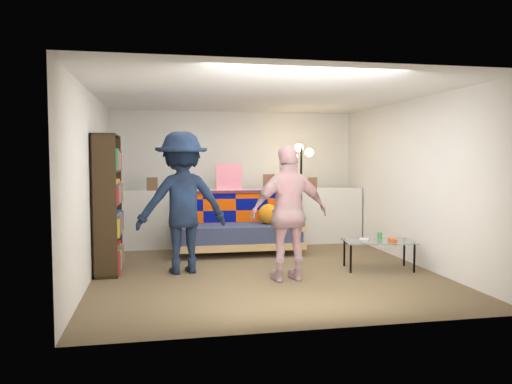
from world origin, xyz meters
The scene contains 10 objects.
ground centered at (0.00, 0.00, 0.00)m, with size 5.00×5.00×0.00m, color brown.
room_shell centered at (0.00, 0.47, 1.67)m, with size 4.60×5.05×2.45m.
half_wall_ledge centered at (0.00, 1.80, 0.50)m, with size 4.45×0.15×1.00m, color silver.
ledge_decor centered at (-0.23, 1.78, 1.18)m, with size 2.97×0.02×0.45m.
futon_sofa centered at (-0.12, 1.26, 0.41)m, with size 2.07×1.03×0.88m.
bookshelf centered at (-2.08, 0.26, 0.87)m, with size 0.31×0.93×1.86m.
coffee_table centered at (1.60, -0.33, 0.38)m, with size 1.03×0.68×0.50m.
floor_lamp centered at (1.03, 1.62, 1.27)m, with size 0.42×0.34×1.79m.
person_left centered at (-1.09, 0.02, 0.95)m, with size 1.23×0.70×1.90m, color black.
person_right centered at (0.21, -0.69, 0.85)m, with size 1.00×0.42×1.71m, color pink.
Camera 1 is at (-1.40, -6.72, 1.56)m, focal length 35.00 mm.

